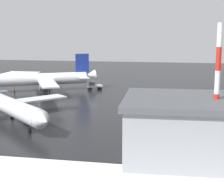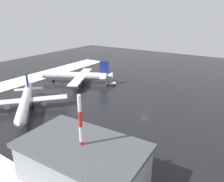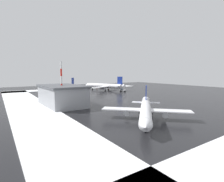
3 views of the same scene
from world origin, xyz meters
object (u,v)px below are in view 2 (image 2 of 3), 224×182
airplane_distant_tail (25,102)px  ground_crew_mid_apron (84,81)px  antenna_mast (81,141)px  ground_crew_by_nose_gear (63,81)px  pushback_tug (110,83)px  airplane_far_rear (76,76)px  cargo_hangar (83,163)px

airplane_distant_tail → ground_crew_mid_apron: airplane_distant_tail is taller
airplane_distant_tail → antenna_mast: bearing=20.3°
airplane_distant_tail → ground_crew_by_nose_gear: 33.25m
pushback_tug → ground_crew_by_nose_gear: bearing=-7.4°
ground_crew_mid_apron → antenna_mast: size_ratio=0.09×
airplane_far_rear → airplane_distant_tail: (7.20, -34.18, -0.23)m
pushback_tug → ground_crew_by_nose_gear: 23.94m
airplane_far_rear → ground_crew_by_nose_gear: (-5.86, -3.70, -2.70)m
ground_crew_by_nose_gear → cargo_hangar: 69.25m
airplane_distant_tail → pushback_tug: (8.84, 40.14, -2.16)m
ground_crew_by_nose_gear → pushback_tug: bearing=70.1°
ground_crew_by_nose_gear → antenna_mast: size_ratio=0.09×
ground_crew_by_nose_gear → airplane_far_rear: bearing=78.6°
pushback_tug → airplane_distant_tail: bearing=46.4°
airplane_distant_tail → cargo_hangar: airplane_distant_tail is taller
airplane_far_rear → ground_crew_by_nose_gear: airplane_far_rear is taller
ground_crew_mid_apron → cargo_hangar: cargo_hangar is taller
airplane_far_rear → airplane_distant_tail: 34.93m
antenna_mast → cargo_hangar: size_ratio=0.74×
airplane_far_rear → antenna_mast: bearing=106.3°
airplane_distant_tail → pushback_tug: size_ratio=5.62×
ground_crew_mid_apron → antenna_mast: 67.62m
pushback_tug → ground_crew_mid_apron: bearing=-14.0°
airplane_far_rear → ground_crew_mid_apron: 4.47m
airplane_distant_tail → ground_crew_mid_apron: 36.43m
airplane_distant_tail → ground_crew_by_nose_gear: airplane_distant_tail is taller
ground_crew_mid_apron → airplane_far_rear: bearing=-102.5°
ground_crew_mid_apron → pushback_tug: bearing=62.0°
airplane_far_rear → cargo_hangar: airplane_far_rear is taller
airplane_distant_tail → cargo_hangar: size_ratio=1.11×
airplane_distant_tail → pushback_tug: bearing=119.0°
airplane_far_rear → ground_crew_mid_apron: airplane_far_rear is taller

